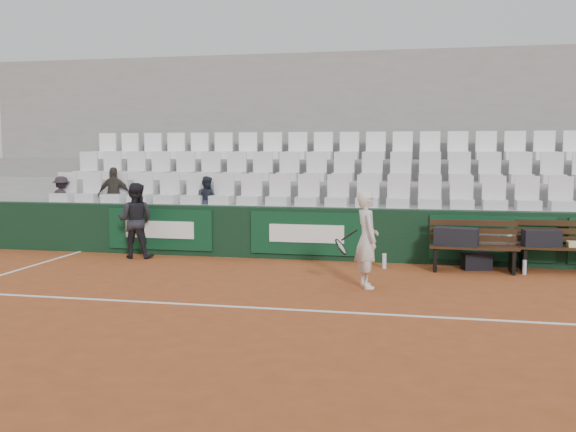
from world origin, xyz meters
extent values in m
plane|color=#964722|center=(0.00, 0.00, 0.00)|extent=(80.00, 80.00, 0.00)
cube|color=white|center=(0.00, 0.00, 0.00)|extent=(18.00, 0.06, 0.01)
cube|color=black|center=(0.00, 4.00, 0.50)|extent=(18.00, 0.30, 1.00)
cube|color=#0C381E|center=(-3.20, 3.83, 0.52)|extent=(2.20, 0.04, 0.82)
cube|color=#0C381E|center=(-0.20, 3.83, 0.52)|extent=(2.20, 0.04, 0.82)
cube|color=#0C381E|center=(3.20, 3.83, 0.52)|extent=(2.20, 0.04, 0.82)
cube|color=#969694|center=(0.00, 4.62, 0.50)|extent=(18.00, 0.95, 1.00)
cube|color=#989895|center=(0.00, 5.58, 0.72)|extent=(18.00, 0.95, 1.45)
cube|color=gray|center=(0.00, 6.53, 0.95)|extent=(18.00, 0.95, 1.90)
cube|color=gray|center=(0.00, 7.15, 2.20)|extent=(18.00, 0.30, 4.40)
cube|color=silver|center=(0.00, 4.45, 1.31)|extent=(11.90, 0.44, 0.63)
cube|color=silver|center=(0.00, 5.40, 1.77)|extent=(11.90, 0.44, 0.63)
cube|color=white|center=(0.00, 6.35, 2.21)|extent=(11.90, 0.44, 0.63)
cube|color=#371F10|center=(2.85, 3.30, 0.23)|extent=(1.50, 0.56, 0.45)
cube|color=#331F0F|center=(4.37, 3.54, 0.23)|extent=(1.50, 0.56, 0.45)
cube|color=black|center=(2.56, 3.29, 0.61)|extent=(0.78, 0.45, 0.32)
cube|color=black|center=(4.00, 3.51, 0.59)|extent=(0.65, 0.37, 0.29)
cube|color=black|center=(2.93, 3.51, 0.15)|extent=(0.54, 0.40, 0.29)
cylinder|color=silver|center=(1.32, 3.27, 0.14)|extent=(0.08, 0.08, 0.27)
cylinder|color=silver|center=(3.69, 3.19, 0.13)|extent=(0.07, 0.07, 0.25)
imported|color=silver|center=(1.14, 1.62, 0.75)|extent=(0.53, 0.64, 1.50)
torus|color=black|center=(0.74, 1.62, 0.62)|extent=(0.19, 0.30, 0.26)
cylinder|color=black|center=(0.87, 1.62, 0.81)|extent=(0.26, 0.03, 0.20)
imported|color=black|center=(-3.54, 3.43, 0.74)|extent=(0.77, 0.63, 1.48)
imported|color=black|center=(-5.77, 4.50, 1.50)|extent=(0.67, 0.43, 0.99)
imported|color=#352F2A|center=(-4.52, 4.50, 1.60)|extent=(0.75, 0.46, 1.20)
imported|color=#202531|center=(-2.44, 4.50, 1.51)|extent=(0.56, 0.47, 1.02)
camera|label=1|loc=(1.97, -8.17, 2.12)|focal=40.00mm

